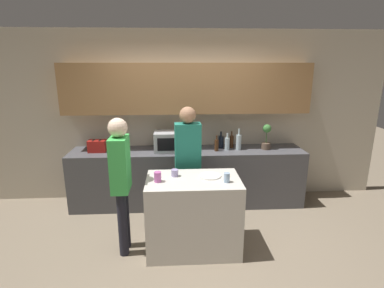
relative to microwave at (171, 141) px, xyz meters
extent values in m
plane|color=#7F705B|center=(0.25, -1.38, -1.04)|extent=(14.00, 14.00, 0.00)
cube|color=beige|center=(0.25, 0.36, 0.31)|extent=(6.40, 0.08, 2.70)
cube|color=#A37547|center=(0.25, 0.16, 0.79)|extent=(3.74, 0.32, 0.75)
cube|color=#4C4C51|center=(0.25, 0.01, -0.59)|extent=(3.60, 0.62, 0.89)
cube|color=beige|center=(0.26, -1.22, -0.59)|extent=(1.09, 0.67, 0.90)
cube|color=#B7BABC|center=(0.00, 0.00, 0.00)|extent=(0.52, 0.38, 0.30)
cube|color=black|center=(-0.05, -0.19, 0.00)|extent=(0.31, 0.01, 0.19)
cube|color=#B21E19|center=(-1.13, 0.00, -0.06)|extent=(0.26, 0.16, 0.18)
cube|color=black|center=(-1.18, 0.00, 0.03)|extent=(0.02, 0.11, 0.01)
cube|color=black|center=(-1.08, 0.00, 0.03)|extent=(0.02, 0.11, 0.01)
cylinder|color=brown|center=(1.47, 0.00, -0.10)|extent=(0.14, 0.14, 0.10)
cylinder|color=#38662D|center=(1.47, 0.00, 0.04)|extent=(0.01, 0.01, 0.18)
sphere|color=#3D7A38|center=(1.47, 0.00, 0.18)|extent=(0.13, 0.13, 0.13)
cylinder|color=#472814|center=(0.69, -0.06, -0.06)|extent=(0.06, 0.06, 0.18)
cylinder|color=#472814|center=(0.69, -0.06, 0.06)|extent=(0.02, 0.02, 0.07)
cylinder|color=black|center=(0.78, 0.12, -0.05)|extent=(0.09, 0.09, 0.19)
cylinder|color=black|center=(0.78, 0.12, 0.08)|extent=(0.03, 0.03, 0.07)
cylinder|color=silver|center=(0.86, -0.01, -0.05)|extent=(0.07, 0.07, 0.19)
cylinder|color=silver|center=(0.86, -0.01, 0.08)|extent=(0.03, 0.03, 0.07)
cylinder|color=#472814|center=(0.95, 0.12, -0.05)|extent=(0.06, 0.06, 0.19)
cylinder|color=#472814|center=(0.95, 0.12, 0.08)|extent=(0.02, 0.02, 0.07)
cylinder|color=silver|center=(1.04, 0.00, -0.03)|extent=(0.08, 0.08, 0.24)
cylinder|color=silver|center=(1.04, 0.00, 0.13)|extent=(0.03, 0.03, 0.09)
cylinder|color=white|center=(0.46, -1.15, -0.13)|extent=(0.26, 0.26, 0.01)
cylinder|color=#C35DAA|center=(-0.14, -1.28, -0.08)|extent=(0.08, 0.08, 0.12)
cylinder|color=#9E90C3|center=(0.05, -1.12, -0.10)|extent=(0.08, 0.08, 0.08)
cylinder|color=#93B1CF|center=(0.63, -1.34, -0.08)|extent=(0.07, 0.07, 0.11)
cylinder|color=black|center=(0.30, -0.62, -0.64)|extent=(0.11, 0.11, 0.80)
cylinder|color=black|center=(0.14, -0.63, -0.64)|extent=(0.11, 0.11, 0.80)
cube|color=#227B66|center=(0.22, -0.63, 0.08)|extent=(0.35, 0.21, 0.64)
sphere|color=#9E7051|center=(0.22, -0.63, 0.51)|extent=(0.22, 0.22, 0.22)
cylinder|color=black|center=(-0.56, -1.14, -0.65)|extent=(0.11, 0.11, 0.79)
cylinder|color=black|center=(-0.56, -1.30, -0.65)|extent=(0.11, 0.11, 0.79)
cube|color=green|center=(-0.56, -1.22, 0.06)|extent=(0.19, 0.34, 0.62)
sphere|color=beige|center=(-0.56, -1.22, 0.48)|extent=(0.21, 0.21, 0.21)
camera|label=1|loc=(0.06, -4.44, 1.16)|focal=28.00mm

